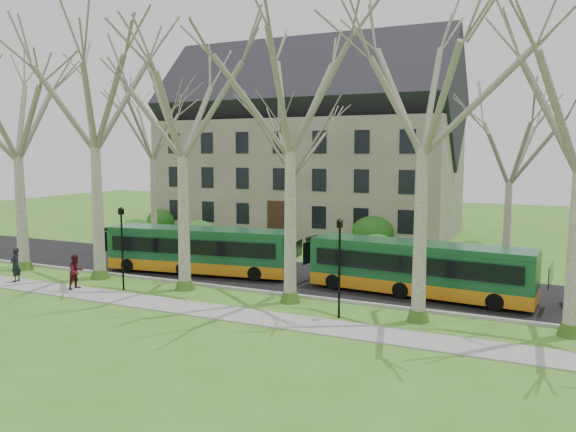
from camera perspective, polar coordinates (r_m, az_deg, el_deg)
The scene contains 13 objects.
ground at distance 28.37m, azimuth -5.73°, elevation -8.27°, with size 120.00×120.00×0.00m, color #417A22.
sidewalk at distance 26.32m, azimuth -8.53°, elevation -9.42°, with size 70.00×2.00×0.06m, color gray.
road at distance 33.07m, azimuth -0.86°, elevation -6.04°, with size 80.00×8.00×0.06m, color black.
curb at distance 29.61m, azimuth -4.24°, elevation -7.48°, with size 80.00×0.25×0.14m, color #A5A39E.
building at distance 51.63m, azimuth 2.05°, elevation 7.46°, with size 26.50×12.20×16.00m.
tree_row_verge at distance 27.69m, azimuth -5.58°, elevation 6.02°, with size 49.00×7.00×14.00m.
tree_row_far at distance 37.85m, azimuth 0.92°, elevation 4.67°, with size 33.00×7.00×12.00m.
lamp_row at distance 26.98m, azimuth -6.87°, elevation -3.46°, with size 36.22×0.22×4.30m.
hedges at distance 42.43m, azimuth -1.57°, elevation -1.91°, with size 30.60×8.60×2.00m.
bus_lead at distance 33.73m, azimuth -8.97°, elevation -3.42°, with size 11.10×2.31×2.77m, color #154C29, non-canonical shape.
bus_follow at distance 28.95m, azimuth 13.12°, elevation -5.18°, with size 11.03×2.30×2.76m, color #154C29, non-canonical shape.
pedestrian_a at distance 34.70m, azimuth -25.95°, elevation -4.47°, with size 0.69×0.45×1.89m, color black.
pedestrian_b at distance 31.66m, azimuth -20.73°, elevation -5.31°, with size 0.88×0.69×1.81m, color #50121A.
Camera 1 is at (14.00, -23.59, 7.23)m, focal length 35.00 mm.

